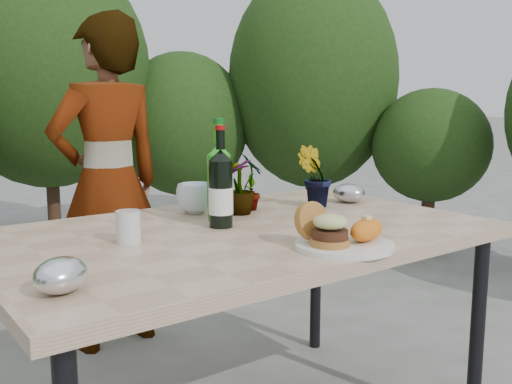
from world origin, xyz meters
TOP-DOWN VIEW (x-y plane):
  - patio_table at (0.00, 0.00)m, footprint 1.60×1.00m
  - shrub_hedge at (0.09, 1.85)m, footprint 6.75×5.20m
  - dinner_plate at (0.09, -0.38)m, footprint 0.28×0.28m
  - burger_stack at (0.03, -0.36)m, footprint 0.11×0.16m
  - sweet_potato at (0.16, -0.40)m, footprint 0.17×0.12m
  - grilled_veg at (0.11, -0.28)m, footprint 0.08×0.05m
  - wine_bottle at (-0.04, 0.06)m, footprint 0.08×0.08m
  - sparkling_water at (0.01, 0.15)m, footprint 0.09×0.09m
  - plastic_cup at (-0.37, 0.04)m, footprint 0.07×0.07m
  - seedling_left at (0.21, 0.24)m, footprint 0.12×0.14m
  - seedling_mid at (0.45, 0.15)m, footprint 0.17×0.16m
  - seedling_right at (0.13, 0.20)m, footprint 0.15×0.15m
  - blue_bowl at (0.01, 0.31)m, footprint 0.16×0.16m
  - foil_packet_left at (-0.68, -0.29)m, footprint 0.17×0.17m
  - foil_packet_right at (0.63, 0.13)m, footprint 0.16×0.17m
  - person at (-0.03, 1.04)m, footprint 0.60×0.43m

SIDE VIEW (x-z plane):
  - patio_table at x=0.00m, z-range 0.32..1.07m
  - dinner_plate at x=0.09m, z-range 0.75..0.76m
  - grilled_veg at x=0.11m, z-range 0.76..0.79m
  - person at x=-0.03m, z-range 0.00..1.56m
  - foil_packet_left at x=-0.68m, z-range 0.75..0.83m
  - foil_packet_right at x=0.63m, z-range 0.75..0.83m
  - sweet_potato at x=0.16m, z-range 0.77..0.83m
  - plastic_cup at x=-0.37m, z-range 0.75..0.84m
  - blue_bowl at x=0.01m, z-range 0.75..0.86m
  - burger_stack at x=0.03m, z-range 0.75..0.87m
  - seedling_right at x=0.13m, z-range 0.75..0.95m
  - seedling_left at x=0.21m, z-range 0.75..0.97m
  - seedling_mid at x=0.45m, z-range 0.75..0.99m
  - wine_bottle at x=-0.04m, z-range 0.71..1.04m
  - sparkling_water at x=0.01m, z-range 0.70..1.06m
  - shrub_hedge at x=0.09m, z-range 0.05..2.34m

